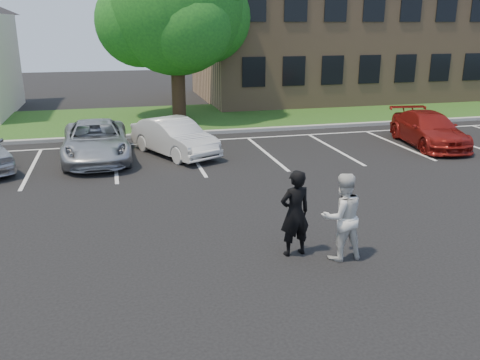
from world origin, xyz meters
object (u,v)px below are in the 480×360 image
object	(u,v)px
man_black_suit	(295,213)
man_white_shirt	(342,217)
tree	(177,10)
car_red_compact	(429,129)
car_silver_minivan	(96,141)
car_white_sedan	(174,137)
office_building	(367,32)

from	to	relation	value
man_black_suit	man_white_shirt	world-z (taller)	man_black_suit
tree	car_red_compact	size ratio (longest dim) A/B	1.93
car_silver_minivan	car_white_sedan	bearing A→B (deg)	-1.81
man_black_suit	car_red_compact	size ratio (longest dim) A/B	0.41
office_building	tree	size ratio (longest dim) A/B	2.55
car_silver_minivan	car_red_compact	bearing A→B (deg)	-5.89
office_building	tree	xyz separation A→B (m)	(-13.34, -5.78, 1.19)
office_building	car_white_sedan	xyz separation A→B (m)	(-14.61, -13.39, -3.48)
tree	car_red_compact	distance (m)	13.19
office_building	car_silver_minivan	size ratio (longest dim) A/B	4.52
office_building	tree	world-z (taller)	tree
car_white_sedan	tree	bearing A→B (deg)	54.65
man_white_shirt	tree	bearing A→B (deg)	-89.07
man_black_suit	car_silver_minivan	distance (m)	10.13
tree	car_red_compact	xyz separation A→B (m)	(8.84, -8.59, -4.69)
tree	car_red_compact	world-z (taller)	tree
car_silver_minivan	man_black_suit	bearing A→B (deg)	-66.88
tree	man_black_suit	world-z (taller)	tree
office_building	man_white_shirt	bearing A→B (deg)	-118.20
man_black_suit	tree	bearing A→B (deg)	-98.74
car_silver_minivan	car_red_compact	distance (m)	12.97
car_white_sedan	man_white_shirt	bearing A→B (deg)	-102.53
man_white_shirt	car_silver_minivan	world-z (taller)	man_white_shirt
office_building	man_white_shirt	world-z (taller)	office_building
tree	car_white_sedan	world-z (taller)	tree
car_silver_minivan	car_white_sedan	distance (m)	2.82
man_black_suit	car_silver_minivan	size ratio (longest dim) A/B	0.38
man_black_suit	car_red_compact	distance (m)	11.98
man_white_shirt	car_silver_minivan	distance (m)	10.89
tree	car_white_sedan	bearing A→B (deg)	-99.45
car_white_sedan	car_red_compact	bearing A→B (deg)	-31.41
car_silver_minivan	tree	bearing A→B (deg)	60.19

